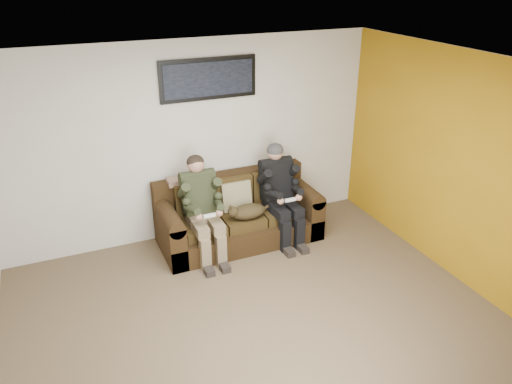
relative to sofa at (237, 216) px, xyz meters
name	(u,v)px	position (x,y,z in m)	size (l,w,h in m)	color
floor	(263,328)	(-0.45, -1.82, -0.32)	(5.00, 5.00, 0.00)	brown
ceiling	(264,74)	(-0.45, -1.82, 2.28)	(5.00, 5.00, 0.00)	silver
wall_back	(192,142)	(-0.45, 0.43, 0.98)	(5.00, 5.00, 0.00)	beige
wall_right	(470,174)	(2.05, -1.82, 0.98)	(4.50, 4.50, 0.00)	beige
accent_wall_right	(470,174)	(2.04, -1.82, 0.98)	(4.50, 4.50, 0.00)	#A27310
sofa	(237,216)	(0.00, 0.00, 0.00)	(2.10, 0.91, 0.86)	black
throw_pillow	(236,196)	(0.00, 0.04, 0.29)	(0.40, 0.11, 0.38)	#8E825D
throw_blanket	(184,180)	(-0.63, 0.26, 0.53)	(0.43, 0.21, 0.08)	tan
person_left	(202,203)	(-0.54, -0.18, 0.39)	(0.51, 0.87, 1.28)	#7D694E
person_right	(280,188)	(0.54, -0.17, 0.39)	(0.51, 0.86, 1.28)	black
cat	(247,211)	(0.03, -0.27, 0.20)	(0.66, 0.26, 0.24)	#423419
framed_poster	(208,79)	(-0.20, 0.39, 1.78)	(1.25, 0.05, 0.52)	black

